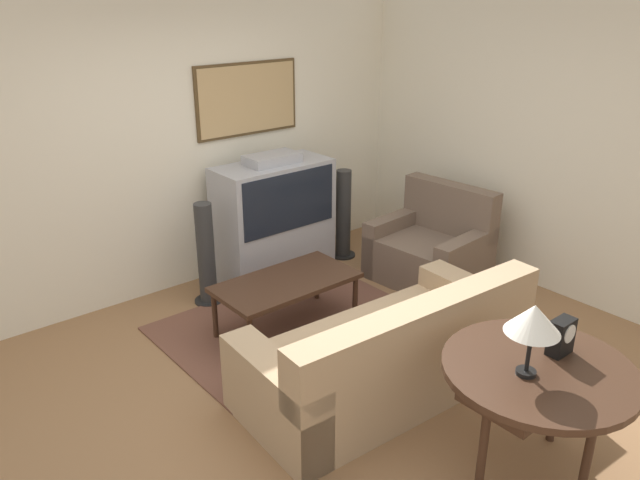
# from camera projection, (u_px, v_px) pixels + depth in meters

# --- Properties ---
(ground_plane) EXTENTS (12.00, 12.00, 0.00)m
(ground_plane) POSITION_uv_depth(u_px,v_px,m) (322.00, 381.00, 4.56)
(ground_plane) COLOR #8E6642
(wall_back) EXTENTS (12.00, 0.10, 2.70)m
(wall_back) POSITION_uv_depth(u_px,v_px,m) (171.00, 145.00, 5.57)
(wall_back) COLOR beige
(wall_back) RESTS_ON ground_plane
(wall_right) EXTENTS (0.06, 12.00, 2.70)m
(wall_right) POSITION_uv_depth(u_px,v_px,m) (547.00, 145.00, 5.60)
(wall_right) COLOR beige
(wall_right) RESTS_ON ground_plane
(area_rug) EXTENTS (2.07, 1.80, 0.01)m
(area_rug) POSITION_uv_depth(u_px,v_px,m) (300.00, 330.00, 5.21)
(area_rug) COLOR brown
(area_rug) RESTS_ON ground_plane
(tv) EXTENTS (1.14, 0.53, 1.23)m
(tv) POSITION_uv_depth(u_px,v_px,m) (274.00, 219.00, 6.03)
(tv) COLOR #9E9EA3
(tv) RESTS_ON ground_plane
(couch) EXTENTS (2.11, 1.06, 0.82)m
(couch) POSITION_uv_depth(u_px,v_px,m) (389.00, 355.00, 4.34)
(couch) COLOR tan
(couch) RESTS_ON ground_plane
(armchair) EXTENTS (0.89, 1.06, 0.92)m
(armchair) POSITION_uv_depth(u_px,v_px,m) (431.00, 250.00, 6.04)
(armchair) COLOR brown
(armchair) RESTS_ON ground_plane
(coffee_table) EXTENTS (1.16, 0.61, 0.46)m
(coffee_table) POSITION_uv_depth(u_px,v_px,m) (286.00, 285.00, 5.09)
(coffee_table) COLOR #3D2619
(coffee_table) RESTS_ON ground_plane
(console_table) EXTENTS (1.07, 1.07, 0.73)m
(console_table) POSITION_uv_depth(u_px,v_px,m) (539.00, 377.00, 3.45)
(console_table) COLOR #3D2619
(console_table) RESTS_ON ground_plane
(table_lamp) EXTENTS (0.29, 0.29, 0.42)m
(table_lamp) POSITION_uv_depth(u_px,v_px,m) (533.00, 320.00, 3.24)
(table_lamp) COLOR black
(table_lamp) RESTS_ON console_table
(mantel_clock) EXTENTS (0.16, 0.10, 0.22)m
(mantel_clock) POSITION_uv_depth(u_px,v_px,m) (561.00, 337.00, 3.51)
(mantel_clock) COLOR black
(mantel_clock) RESTS_ON console_table
(speaker_tower_left) EXTENTS (0.27, 0.27, 0.94)m
(speaker_tower_left) POSITION_uv_depth(u_px,v_px,m) (206.00, 257.00, 5.54)
(speaker_tower_left) COLOR black
(speaker_tower_left) RESTS_ON ground_plane
(speaker_tower_right) EXTENTS (0.27, 0.27, 0.94)m
(speaker_tower_right) POSITION_uv_depth(u_px,v_px,m) (343.00, 216.00, 6.50)
(speaker_tower_right) COLOR black
(speaker_tower_right) RESTS_ON ground_plane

